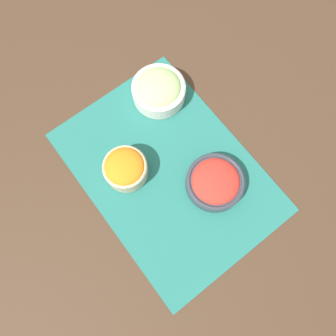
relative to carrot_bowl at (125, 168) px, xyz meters
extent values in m
plane|color=#422D1E|center=(-0.07, -0.09, -0.04)|extent=(3.00, 3.00, 0.00)
cube|color=#236B60|center=(-0.07, -0.09, -0.04)|extent=(0.60, 0.43, 0.00)
cylinder|color=#C6B28E|center=(0.00, 0.00, -0.01)|extent=(0.12, 0.12, 0.06)
torus|color=#C6B28E|center=(0.00, 0.00, 0.02)|extent=(0.11, 0.11, 0.01)
ellipsoid|color=orange|center=(0.00, 0.00, 0.02)|extent=(0.11, 0.11, 0.04)
cylinder|color=silver|center=(0.13, -0.21, -0.01)|extent=(0.15, 0.15, 0.05)
torus|color=silver|center=(0.13, -0.21, 0.01)|extent=(0.15, 0.15, 0.01)
ellipsoid|color=#A8CC7F|center=(0.13, -0.21, 0.01)|extent=(0.13, 0.13, 0.05)
cylinder|color=#333842|center=(-0.17, -0.17, -0.02)|extent=(0.16, 0.16, 0.04)
torus|color=#333842|center=(-0.17, -0.17, 0.00)|extent=(0.15, 0.15, 0.01)
ellipsoid|color=red|center=(-0.17, -0.17, 0.00)|extent=(0.13, 0.13, 0.04)
camera|label=1|loc=(-0.26, 0.06, 0.83)|focal=35.00mm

